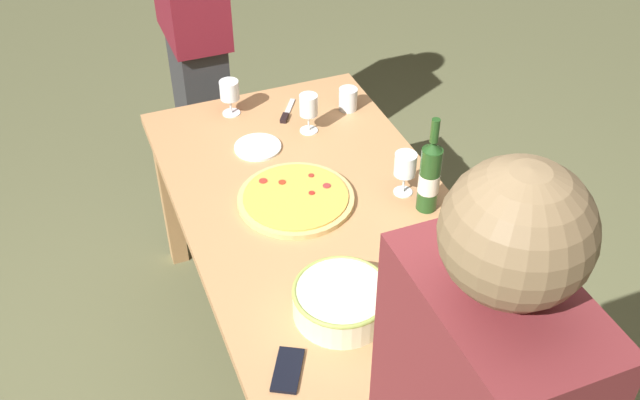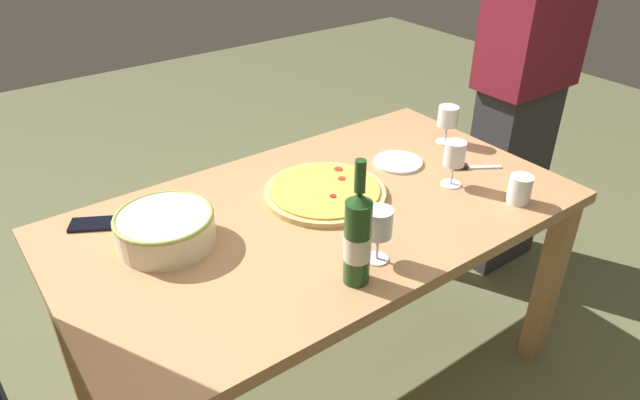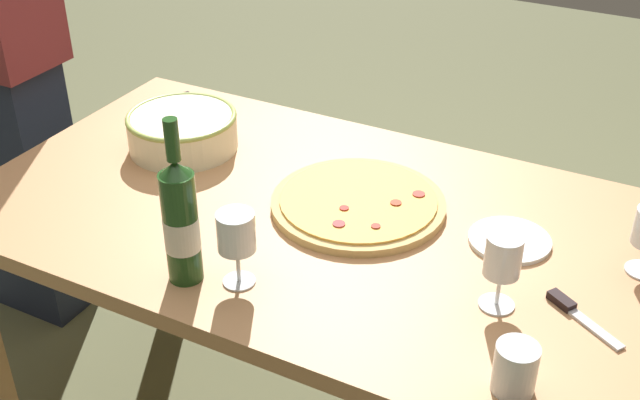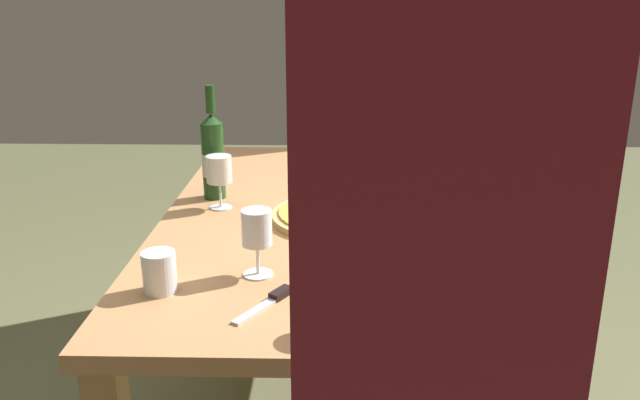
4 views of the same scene
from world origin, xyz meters
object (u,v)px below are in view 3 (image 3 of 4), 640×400
wine_glass_far_left (236,236)px  pizza_knife (575,312)px  wine_bottle (181,221)px  side_plate (510,240)px  serving_bowl (182,130)px  dining_table (320,247)px  cup_amber (515,368)px  wine_glass_by_bottle (503,258)px  pizza (358,203)px  cell_phone (188,104)px

wine_glass_far_left → pizza_knife: (0.61, 0.21, -0.11)m
wine_bottle → side_plate: (0.54, 0.42, -0.13)m
serving_bowl → side_plate: bearing=-1.8°
dining_table → wine_glass_far_left: 0.36m
dining_table → serving_bowl: 0.49m
wine_bottle → cup_amber: size_ratio=3.84×
serving_bowl → wine_glass_by_bottle: bearing=-15.2°
cup_amber → side_plate: size_ratio=0.52×
wine_glass_far_left → cup_amber: (0.56, -0.04, -0.07)m
pizza → pizza_knife: 0.54m
serving_bowl → wine_glass_by_bottle: 0.94m
pizza_knife → cup_amber: bearing=-101.3°
serving_bowl → cell_phone: size_ratio=1.94×
wine_bottle → wine_glass_far_left: 0.11m
wine_bottle → cup_amber: bearing=-0.0°
wine_bottle → wine_glass_by_bottle: (0.57, 0.20, -0.02)m
pizza → wine_glass_far_left: 0.38m
serving_bowl → cell_phone: (-0.14, 0.21, -0.05)m
pizza_knife → pizza: bearing=163.8°
wine_bottle → side_plate: 0.69m
dining_table → wine_bottle: bearing=-110.9°
wine_glass_far_left → cell_phone: wine_glass_far_left is taller
wine_glass_far_left → cell_phone: size_ratio=1.11×
wine_glass_far_left → cup_amber: size_ratio=1.75×
wine_glass_by_bottle → cup_amber: 0.23m
serving_bowl → cup_amber: serving_bowl is taller
serving_bowl → cup_amber: 1.09m
dining_table → pizza: 0.14m
wine_glass_far_left → pizza_knife: wine_glass_far_left is taller
serving_bowl → wine_bottle: bearing=-53.8°
wine_glass_by_bottle → wine_glass_far_left: wine_glass_far_left is taller
pizza → wine_bottle: bearing=-116.0°
serving_bowl → pizza_knife: size_ratio=1.72×
serving_bowl → wine_bottle: wine_bottle is taller
dining_table → cell_phone: (-0.59, 0.33, 0.10)m
dining_table → serving_bowl: size_ratio=5.73×
wine_bottle → cell_phone: bearing=125.4°
cup_amber → pizza_knife: 0.25m
wine_bottle → cup_amber: (0.66, -0.00, -0.09)m
side_plate → pizza_knife: (0.18, -0.18, 0.00)m
side_plate → cell_phone: 1.03m
pizza → wine_glass_by_bottle: (0.38, -0.19, 0.10)m
pizza → side_plate: 0.35m
serving_bowl → pizza_knife: bearing=-11.1°
pizza → serving_bowl: (-0.52, 0.05, 0.04)m
dining_table → wine_glass_far_left: (-0.03, -0.30, 0.20)m
serving_bowl → wine_bottle: size_ratio=0.80×
serving_bowl → wine_glass_far_left: 0.60m
serving_bowl → wine_glass_far_left: wine_glass_far_left is taller
pizza_knife → wine_glass_by_bottle: bearing=-163.1°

